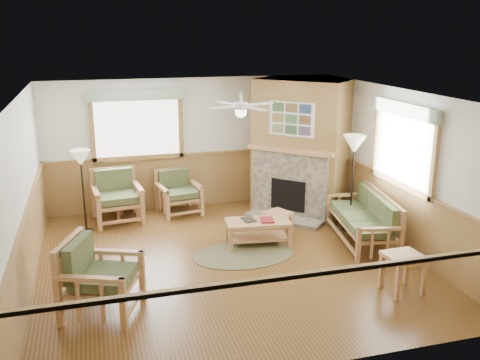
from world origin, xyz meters
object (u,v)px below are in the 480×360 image
object	(u,v)px
sofa	(362,218)
armchair_back_right	(179,192)
armchair_left	(102,277)
floor_lamp_right	(352,183)
coffee_table	(258,232)
end_table_sofa	(402,273)
end_table_chairs	(129,205)
floor_lamp_left	(83,192)
armchair_back_left	(117,197)
footstool	(277,222)

from	to	relation	value
sofa	armchair_back_right	world-z (taller)	armchair_back_right
armchair_left	floor_lamp_right	distance (m)	4.93
coffee_table	floor_lamp_right	size ratio (longest dim) A/B	0.60
end_table_sofa	sofa	bearing A→B (deg)	79.56
end_table_chairs	floor_lamp_left	world-z (taller)	floor_lamp_left
armchair_left	floor_lamp_right	bearing A→B (deg)	-46.09
sofa	floor_lamp_right	xyz separation A→B (m)	(0.07, 0.56, 0.47)
armchair_back_left	end_table_chairs	world-z (taller)	armchair_back_left
armchair_back_left	floor_lamp_left	xyz separation A→B (m)	(-0.61, -0.44, 0.28)
armchair_back_right	end_table_chairs	world-z (taller)	armchair_back_right
end_table_chairs	floor_lamp_left	size ratio (longest dim) A/B	0.32
armchair_left	end_table_sofa	size ratio (longest dim) A/B	1.79
coffee_table	end_table_chairs	distance (m)	2.87
end_table_sofa	floor_lamp_right	world-z (taller)	floor_lamp_right
armchair_back_right	armchair_left	size ratio (longest dim) A/B	0.86
armchair_back_right	floor_lamp_left	size ratio (longest dim) A/B	0.56
sofa	armchair_left	world-z (taller)	armchair_left
armchair_back_left	armchair_back_right	bearing A→B (deg)	0.14
armchair_back_right	floor_lamp_left	bearing A→B (deg)	-172.33
armchair_left	floor_lamp_right	xyz separation A→B (m)	(4.56, 1.84, 0.40)
floor_lamp_right	end_table_sofa	bearing A→B (deg)	-99.73
sofa	end_table_sofa	bearing A→B (deg)	-0.78
footstool	end_table_chairs	bearing A→B (deg)	148.63
sofa	armchair_back_left	xyz separation A→B (m)	(-4.08, 2.25, 0.06)
floor_lamp_left	sofa	bearing A→B (deg)	-21.07
armchair_back_left	armchair_back_right	distance (m)	1.24
sofa	end_table_sofa	xyz separation A→B (m)	(-0.34, -1.86, -0.15)
coffee_table	end_table_sofa	world-z (taller)	end_table_sofa
armchair_back_left	coffee_table	size ratio (longest dim) A/B	0.91
armchair_back_left	armchair_left	bearing A→B (deg)	-102.70
footstool	floor_lamp_left	world-z (taller)	floor_lamp_left
sofa	armchair_left	distance (m)	4.66
armchair_back_right	footstool	size ratio (longest dim) A/B	1.97
end_table_chairs	floor_lamp_right	distance (m)	4.37
sofa	armchair_back_right	bearing A→B (deg)	-120.33
armchair_back_right	end_table_chairs	bearing A→B (deg)	170.27
armchair_back_right	coffee_table	world-z (taller)	armchair_back_right
coffee_table	end_table_chairs	xyz separation A→B (m)	(-2.05, 2.02, 0.04)
floor_lamp_left	floor_lamp_right	bearing A→B (deg)	-14.65
armchair_back_left	floor_lamp_left	world-z (taller)	floor_lamp_left
armchair_back_left	armchair_left	distance (m)	3.55
end_table_chairs	floor_lamp_right	size ratio (longest dim) A/B	0.28
sofa	coffee_table	distance (m)	1.85
armchair_back_right	armchair_left	distance (m)	4.02
armchair_back_right	coffee_table	xyz separation A→B (m)	(1.05, -2.02, -0.22)
sofa	armchair_back_right	xyz separation A→B (m)	(-2.85, 2.39, 0.00)
armchair_back_left	footstool	world-z (taller)	armchair_back_left
armchair_back_left	footstool	bearing A→B (deg)	-33.19
coffee_table	footstool	distance (m)	0.69
sofa	footstool	bearing A→B (deg)	-113.04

